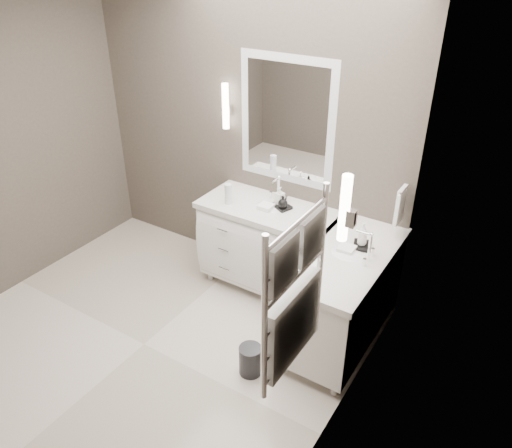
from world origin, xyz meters
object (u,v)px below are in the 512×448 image
Objects in this scene: vanity_right at (343,293)px; towel_ladder at (293,300)px; vanity_back at (269,242)px; waste_bin at (250,360)px.

towel_ladder reaches higher than vanity_right.
vanity_back is 1.16m from waste_bin.
towel_ladder is 1.55m from waste_bin.
waste_bin is (-0.65, 0.62, -1.27)m from towel_ladder.
vanity_right is 1.60m from towel_ladder.
vanity_right is 1.38× the size of towel_ladder.
vanity_right is 5.09× the size of waste_bin.
waste_bin is at bearing 136.58° from towel_ladder.
vanity_right is 0.88m from waste_bin.
vanity_back is at bearing 124.10° from towel_ladder.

